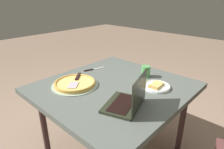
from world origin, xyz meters
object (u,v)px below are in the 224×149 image
table_knife (92,69)px  laptop (128,100)px  drink_cup (146,71)px  dining_table (114,92)px  pizza_tray (75,83)px  pizza_plate (156,86)px

table_knife → laptop: bearing=-113.4°
laptop → drink_cup: (0.51, 0.20, 0.00)m
dining_table → pizza_tray: size_ratio=3.03×
pizza_tray → laptop: bearing=-85.8°
laptop → pizza_tray: (-0.04, 0.53, -0.03)m
pizza_plate → table_knife: size_ratio=1.02×
laptop → table_knife: 0.75m
dining_table → table_knife: (0.12, 0.40, 0.07)m
drink_cup → laptop: bearing=-158.3°
laptop → drink_cup: size_ratio=3.36×
dining_table → table_knife: table_knife is taller
laptop → pizza_tray: 0.53m
drink_cup → pizza_tray: bearing=149.2°
drink_cup → dining_table: bearing=165.1°
dining_table → laptop: (-0.18, -0.29, 0.11)m
dining_table → table_knife: bearing=73.2°
laptop → table_knife: size_ratio=1.59×
laptop → drink_cup: 0.55m
pizza_plate → table_knife: pizza_plate is taller
laptop → pizza_plate: 0.38m
dining_table → pizza_plate: (0.20, -0.28, 0.08)m
laptop → pizza_plate: laptop is taller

